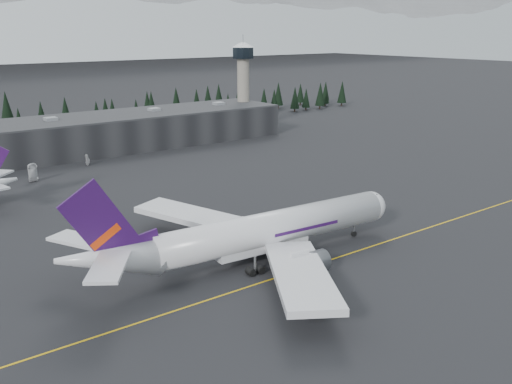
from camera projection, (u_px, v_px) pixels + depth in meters
ground at (318, 259)px, 111.50m from camera, size 1400.00×1400.00×0.00m
taxiline at (325, 262)px, 109.97m from camera, size 400.00×0.40×0.02m
terminal at (80, 135)px, 205.48m from camera, size 160.00×30.00×12.60m
control_tower at (243, 76)px, 246.62m from camera, size 10.00×10.00×37.70m
treeline at (47, 119)px, 233.47m from camera, size 360.00×20.00×15.00m
jet_main at (247, 235)px, 107.62m from camera, size 70.95×65.31×20.86m
gse_vehicle_a at (33, 179)px, 167.32m from camera, size 2.98×5.81×1.57m
gse_vehicle_b at (88, 163)px, 187.46m from camera, size 3.82×1.74×1.27m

